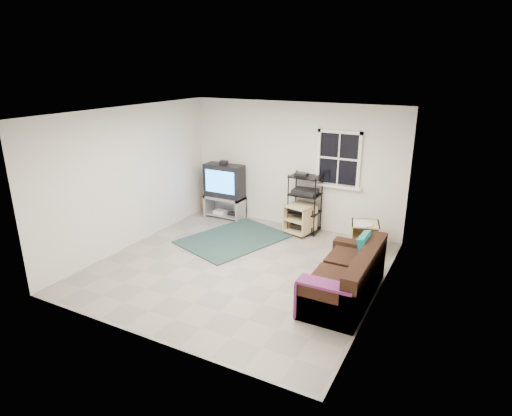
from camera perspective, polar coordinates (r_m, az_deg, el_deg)
The scene contains 8 objects.
room at distance 8.55m, azimuth 10.92°, elevation 5.99°, with size 4.60×4.62×4.60m.
tv_unit at distance 9.55m, azimuth -4.21°, elevation 2.89°, with size 0.88×0.44×1.30m.
av_rack at distance 8.79m, azimuth 6.49°, elevation 0.15°, with size 0.61×0.44×1.22m.
side_table_left at distance 8.76m, azimuth 6.05°, elevation -1.33°, with size 0.62×0.62×0.60m.
side_table_right at distance 8.17m, azimuth 14.23°, elevation -3.36°, with size 0.61×0.61×0.57m.
sofa at distance 6.50m, azimuth 11.97°, elevation -9.25°, with size 0.82×1.85×0.85m.
shag_rug at distance 8.50m, azimuth -3.01°, elevation -4.12°, with size 1.43×1.97×0.02m, color #2F2015.
paper_bag at distance 10.10m, azimuth -6.53°, elevation 0.52°, with size 0.25×0.16×0.36m, color #976744.
Camera 1 is at (3.33, -5.74, 3.29)m, focal length 30.00 mm.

